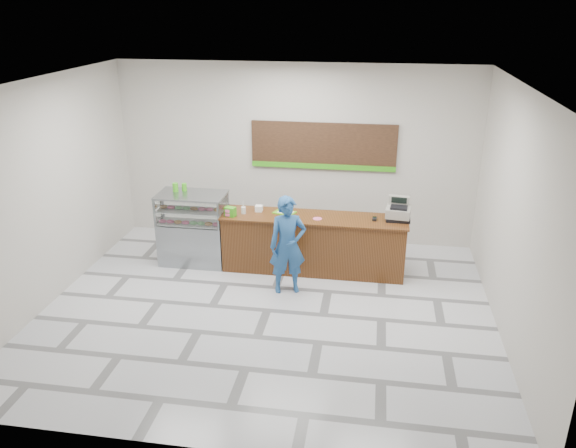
% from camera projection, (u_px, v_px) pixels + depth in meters
% --- Properties ---
extents(floor, '(7.00, 7.00, 0.00)m').
position_uv_depth(floor, '(267.00, 310.00, 8.85)').
color(floor, silver).
rests_on(floor, ground).
extents(back_wall, '(7.00, 0.00, 7.00)m').
position_uv_depth(back_wall, '(295.00, 154.00, 10.95)').
color(back_wall, beige).
rests_on(back_wall, floor).
extents(ceiling, '(7.00, 7.00, 0.00)m').
position_uv_depth(ceiling, '(264.00, 84.00, 7.55)').
color(ceiling, silver).
rests_on(ceiling, back_wall).
extents(sales_counter, '(3.26, 0.76, 1.03)m').
position_uv_depth(sales_counter, '(314.00, 244.00, 10.00)').
color(sales_counter, brown).
rests_on(sales_counter, floor).
extents(display_case, '(1.22, 0.72, 1.33)m').
position_uv_depth(display_case, '(193.00, 228.00, 10.27)').
color(display_case, gray).
rests_on(display_case, floor).
extents(menu_board, '(2.80, 0.06, 0.90)m').
position_uv_depth(menu_board, '(323.00, 147.00, 10.77)').
color(menu_board, black).
rests_on(menu_board, back_wall).
extents(cash_register, '(0.45, 0.47, 0.39)m').
position_uv_depth(cash_register, '(398.00, 211.00, 9.65)').
color(cash_register, black).
rests_on(cash_register, sales_counter).
extents(card_terminal, '(0.08, 0.15, 0.04)m').
position_uv_depth(card_terminal, '(375.00, 219.00, 9.66)').
color(card_terminal, black).
rests_on(card_terminal, sales_counter).
extents(serving_tray, '(0.43, 0.37, 0.02)m').
position_uv_depth(serving_tray, '(285.00, 212.00, 9.98)').
color(serving_tray, '#5BB319').
rests_on(serving_tray, sales_counter).
extents(napkin_box, '(0.12, 0.12, 0.11)m').
position_uv_depth(napkin_box, '(259.00, 208.00, 10.05)').
color(napkin_box, white).
rests_on(napkin_box, sales_counter).
extents(straw_cup, '(0.08, 0.08, 0.12)m').
position_uv_depth(straw_cup, '(243.00, 210.00, 9.93)').
color(straw_cup, silver).
rests_on(straw_cup, sales_counter).
extents(promo_box, '(0.21, 0.17, 0.16)m').
position_uv_depth(promo_box, '(230.00, 212.00, 9.81)').
color(promo_box, green).
rests_on(promo_box, sales_counter).
extents(donut_decal, '(0.16, 0.16, 0.00)m').
position_uv_depth(donut_decal, '(317.00, 219.00, 9.72)').
color(donut_decal, pink).
rests_on(donut_decal, sales_counter).
extents(green_cup_left, '(0.10, 0.10, 0.16)m').
position_uv_depth(green_cup_left, '(175.00, 187.00, 10.13)').
color(green_cup_left, green).
rests_on(green_cup_left, display_case).
extents(green_cup_right, '(0.09, 0.09, 0.14)m').
position_uv_depth(green_cup_right, '(184.00, 187.00, 10.17)').
color(green_cup_right, green).
rests_on(green_cup_right, display_case).
extents(customer, '(0.70, 0.56, 1.66)m').
position_uv_depth(customer, '(288.00, 245.00, 9.16)').
color(customer, '#22528C').
rests_on(customer, floor).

